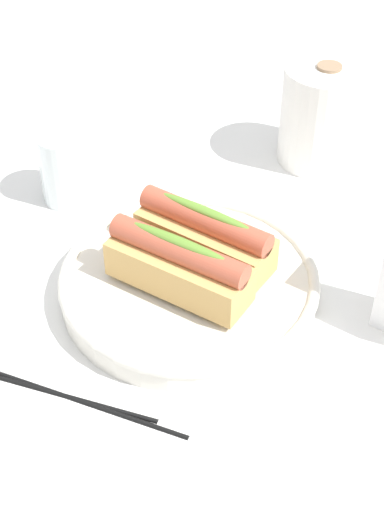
# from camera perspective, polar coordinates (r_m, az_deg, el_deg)

# --- Properties ---
(ground_plane) EXTENTS (2.40, 2.40, 0.00)m
(ground_plane) POSITION_cam_1_polar(r_m,az_deg,el_deg) (0.82, -1.26, -2.28)
(ground_plane) COLOR white
(serving_bowl) EXTENTS (0.27, 0.27, 0.03)m
(serving_bowl) POSITION_cam_1_polar(r_m,az_deg,el_deg) (0.80, 0.00, -1.89)
(serving_bowl) COLOR silver
(serving_bowl) RESTS_ON ground_plane
(hotdog_front) EXTENTS (0.16, 0.07, 0.06)m
(hotdog_front) POSITION_cam_1_polar(r_m,az_deg,el_deg) (0.75, -1.02, -0.74)
(hotdog_front) COLOR tan
(hotdog_front) RESTS_ON serving_bowl
(hotdog_back) EXTENTS (0.16, 0.07, 0.06)m
(hotdog_back) POSITION_cam_1_polar(r_m,az_deg,el_deg) (0.79, 0.97, 1.57)
(hotdog_back) COLOR tan
(hotdog_back) RESTS_ON serving_bowl
(water_glass) EXTENTS (0.07, 0.07, 0.09)m
(water_glass) POSITION_cam_1_polar(r_m,az_deg,el_deg) (0.93, -9.33, 6.46)
(water_glass) COLOR white
(water_glass) RESTS_ON ground_plane
(paper_towel_roll) EXTENTS (0.11, 0.11, 0.13)m
(paper_towel_roll) POSITION_cam_1_polar(r_m,az_deg,el_deg) (1.00, 9.87, 10.44)
(paper_towel_roll) COLOR white
(paper_towel_roll) RESTS_ON ground_plane
(chopstick_near) EXTENTS (0.21, 0.08, 0.01)m
(chopstick_near) POSITION_cam_1_polar(r_m,az_deg,el_deg) (0.72, -8.54, -10.63)
(chopstick_near) COLOR black
(chopstick_near) RESTS_ON ground_plane
(chopstick_far) EXTENTS (0.20, 0.09, 0.01)m
(chopstick_far) POSITION_cam_1_polar(r_m,az_deg,el_deg) (0.73, -10.83, -9.88)
(chopstick_far) COLOR black
(chopstick_far) RESTS_ON ground_plane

